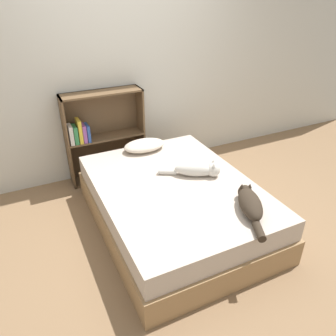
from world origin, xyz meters
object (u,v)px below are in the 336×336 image
(bed, at_px, (174,204))
(cat_dark, at_px, (250,203))
(pillow, at_px, (144,145))
(bookshelf, at_px, (101,135))
(cat_light, at_px, (198,170))

(bed, bearing_deg, cat_dark, -59.22)
(pillow, xyz_separation_m, bookshelf, (-0.38, 0.43, 0.03))
(cat_light, bearing_deg, pillow, 138.75)
(pillow, bearing_deg, cat_dark, -75.98)
(cat_light, distance_m, cat_dark, 0.68)
(cat_light, xyz_separation_m, bookshelf, (-0.64, 1.19, 0.02))
(bed, height_order, bookshelf, bookshelf)
(cat_light, bearing_deg, cat_dark, -52.17)
(pillow, distance_m, cat_dark, 1.48)
(bed, height_order, cat_light, cat_light)
(bed, relative_size, cat_light, 3.55)
(bed, xyz_separation_m, cat_dark, (0.38, -0.63, 0.30))
(pillow, xyz_separation_m, cat_light, (0.26, -0.76, 0.01))
(cat_light, relative_size, cat_dark, 0.92)
(bed, xyz_separation_m, pillow, (0.02, 0.80, 0.29))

